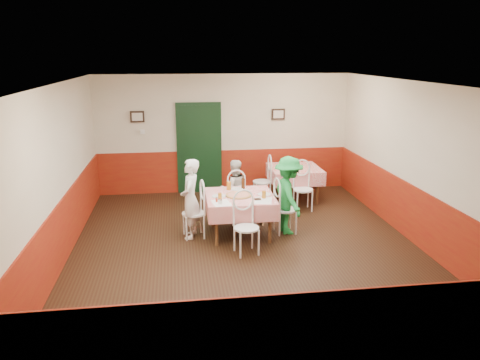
{
  "coord_description": "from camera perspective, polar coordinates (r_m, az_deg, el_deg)",
  "views": [
    {
      "loc": [
        -1.14,
        -7.48,
        3.26
      ],
      "look_at": [
        -0.02,
        0.56,
        1.05
      ],
      "focal_mm": 35.0,
      "sensor_mm": 36.0,
      "label": 1
    }
  ],
  "objects": [
    {
      "name": "back_wall",
      "position": [
        11.2,
        -1.96,
        5.65
      ],
      "size": [
        6.0,
        0.1,
        2.8
      ],
      "primitive_type": "cube",
      "color": "beige",
      "rests_on": "ground"
    },
    {
      "name": "chair_second_b",
      "position": [
        10.04,
        7.7,
        -1.18
      ],
      "size": [
        0.42,
        0.42,
        0.9
      ],
      "primitive_type": null,
      "rotation": [
        0.0,
        0.0,
        -0.0
      ],
      "color": "white",
      "rests_on": "ground"
    },
    {
      "name": "plate_right",
      "position": [
        8.55,
        2.97,
        -1.74
      ],
      "size": [
        0.25,
        0.25,
        0.01
      ],
      "primitive_type": "cylinder",
      "rotation": [
        0.0,
        0.0,
        -0.01
      ],
      "color": "white",
      "rests_on": "main_table"
    },
    {
      "name": "wallet",
      "position": [
        8.25,
        2.16,
        -2.34
      ],
      "size": [
        0.11,
        0.09,
        0.02
      ],
      "primitive_type": "cube",
      "rotation": [
        0.0,
        0.0,
        -0.01
      ],
      "color": "black",
      "rests_on": "main_table"
    },
    {
      "name": "shaker_a",
      "position": [
        8.03,
        -2.53,
        -2.6
      ],
      "size": [
        0.04,
        0.04,
        0.09
      ],
      "primitive_type": "cylinder",
      "rotation": [
        0.0,
        0.0,
        -0.01
      ],
      "color": "silver",
      "rests_on": "main_table"
    },
    {
      "name": "shaker_b",
      "position": [
        7.99,
        -2.31,
        -2.7
      ],
      "size": [
        0.04,
        0.04,
        0.09
      ],
      "primitive_type": "cylinder",
      "rotation": [
        0.0,
        0.0,
        -0.01
      ],
      "color": "silver",
      "rests_on": "main_table"
    },
    {
      "name": "main_table",
      "position": [
        8.62,
        0.0,
        -4.33
      ],
      "size": [
        1.23,
        1.23,
        0.77
      ],
      "primitive_type": "cube",
      "rotation": [
        0.0,
        0.0,
        -0.01
      ],
      "color": "red",
      "rests_on": "ground"
    },
    {
      "name": "shaker_c",
      "position": [
        8.12,
        -2.86,
        -2.41
      ],
      "size": [
        0.04,
        0.04,
        0.09
      ],
      "primitive_type": "cylinder",
      "rotation": [
        0.0,
        0.0,
        -0.01
      ],
      "color": "#B23319",
      "rests_on": "main_table"
    },
    {
      "name": "chair_far",
      "position": [
        9.4,
        -0.66,
        -2.18
      ],
      "size": [
        0.45,
        0.45,
        0.9
      ],
      "primitive_type": null,
      "rotation": [
        0.0,
        0.0,
        3.22
      ],
      "color": "white",
      "rests_on": "ground"
    },
    {
      "name": "wainscot_front",
      "position": [
        4.99,
        7.02,
        -18.5
      ],
      "size": [
        6.0,
        0.03,
        1.0
      ],
      "primitive_type": "cube",
      "color": "maroon",
      "rests_on": "ground"
    },
    {
      "name": "chair_second_a",
      "position": [
        10.57,
        2.71,
        -0.21
      ],
      "size": [
        0.42,
        0.42,
        0.9
      ],
      "primitive_type": null,
      "rotation": [
        0.0,
        0.0,
        -1.57
      ],
      "color": "white",
      "rests_on": "ground"
    },
    {
      "name": "picture_left",
      "position": [
        11.06,
        -12.41,
        7.54
      ],
      "size": [
        0.32,
        0.03,
        0.26
      ],
      "primitive_type": "cube",
      "color": "black",
      "rests_on": "back_wall"
    },
    {
      "name": "door",
      "position": [
        11.17,
        -4.99,
        3.75
      ],
      "size": [
        0.96,
        0.06,
        2.1
      ],
      "primitive_type": "cube",
      "color": "black",
      "rests_on": "ground"
    },
    {
      "name": "chair_near",
      "position": [
        7.81,
        0.8,
        -5.89
      ],
      "size": [
        0.49,
        0.49,
        0.9
      ],
      "primitive_type": null,
      "rotation": [
        0.0,
        0.0,
        0.18
      ],
      "color": "white",
      "rests_on": "ground"
    },
    {
      "name": "ceiling",
      "position": [
        7.58,
        0.76,
        11.74
      ],
      "size": [
        7.0,
        7.0,
        0.0
      ],
      "primitive_type": "plane",
      "color": "white",
      "rests_on": "back_wall"
    },
    {
      "name": "glass_c",
      "position": [
        8.83,
        -1.37,
        -0.71
      ],
      "size": [
        0.09,
        0.09,
        0.16
      ],
      "primitive_type": "cylinder",
      "rotation": [
        0.0,
        0.0,
        -0.01
      ],
      "color": "#BF7219",
      "rests_on": "main_table"
    },
    {
      "name": "diner_left",
      "position": [
        8.45,
        -6.07,
        -2.31
      ],
      "size": [
        0.45,
        0.59,
        1.46
      ],
      "primitive_type": "imported",
      "rotation": [
        0.0,
        0.0,
        -1.77
      ],
      "color": "gray",
      "rests_on": "ground"
    },
    {
      "name": "diner_right",
      "position": [
        8.67,
        5.92,
        -1.87
      ],
      "size": [
        0.64,
        0.99,
        1.45
      ],
      "primitive_type": "imported",
      "rotation": [
        0.0,
        0.0,
        1.69
      ],
      "color": "gray",
      "rests_on": "ground"
    },
    {
      "name": "menu_left",
      "position": [
        8.08,
        -2.28,
        -2.81
      ],
      "size": [
        0.35,
        0.44,
        0.0
      ],
      "primitive_type": "cube",
      "rotation": [
        0.0,
        0.0,
        0.13
      ],
      "color": "white",
      "rests_on": "main_table"
    },
    {
      "name": "glass_a",
      "position": [
        8.22,
        -2.46,
        -2.04
      ],
      "size": [
        0.07,
        0.07,
        0.12
      ],
      "primitive_type": "cylinder",
      "rotation": [
        0.0,
        0.0,
        -0.01
      ],
      "color": "#BF7219",
      "rests_on": "main_table"
    },
    {
      "name": "menu_right",
      "position": [
        8.22,
        2.83,
        -2.5
      ],
      "size": [
        0.38,
        0.46,
        0.0
      ],
      "primitive_type": "cube",
      "rotation": [
        0.0,
        0.0,
        -0.22
      ],
      "color": "white",
      "rests_on": "main_table"
    },
    {
      "name": "glass_b",
      "position": [
        8.33,
        2.93,
        -1.8
      ],
      "size": [
        0.07,
        0.07,
        0.13
      ],
      "primitive_type": "cylinder",
      "rotation": [
        0.0,
        0.0,
        -0.01
      ],
      "color": "#BF7219",
      "rests_on": "main_table"
    },
    {
      "name": "chair_right",
      "position": [
        8.74,
        5.55,
        -3.61
      ],
      "size": [
        0.46,
        0.46,
        0.9
      ],
      "primitive_type": null,
      "rotation": [
        0.0,
        0.0,
        1.68
      ],
      "color": "white",
      "rests_on": "ground"
    },
    {
      "name": "right_wall",
      "position": [
        8.75,
        20.55,
        1.96
      ],
      "size": [
        0.1,
        7.0,
        2.8
      ],
      "primitive_type": "cube",
      "color": "beige",
      "rests_on": "ground"
    },
    {
      "name": "plate_far",
      "position": [
        8.88,
        -0.43,
        -1.08
      ],
      "size": [
        0.25,
        0.25,
        0.01
      ],
      "primitive_type": "cylinder",
      "rotation": [
        0.0,
        0.0,
        -0.01
      ],
      "color": "white",
      "rests_on": "main_table"
    },
    {
      "name": "wainscot_right",
      "position": [
        8.98,
        19.94,
        -3.63
      ],
      "size": [
        0.03,
        7.0,
        1.0
      ],
      "primitive_type": "cube",
      "color": "maroon",
      "rests_on": "ground"
    },
    {
      "name": "left_wall",
      "position": [
        7.93,
        -21.23,
        0.6
      ],
      "size": [
        0.1,
        7.0,
        2.8
      ],
      "primitive_type": "cube",
      "color": "beige",
      "rests_on": "ground"
    },
    {
      "name": "beer_bottle",
      "position": [
        8.88,
        0.38,
        -0.32
      ],
      "size": [
        0.07,
        0.07,
        0.24
      ],
      "primitive_type": "cylinder",
      "rotation": [
        0.0,
        0.0,
        -0.01
      ],
      "color": "#381C0A",
      "rests_on": "main_table"
    },
    {
      "name": "floor",
      "position": [
        8.24,
        0.7,
        -8.08
      ],
      "size": [
        7.0,
        7.0,
        0.0
      ],
      "primitive_type": "plane",
      "color": "black",
      "rests_on": "ground"
    },
    {
      "name": "diner_far",
      "position": [
        9.4,
        -0.7,
        -1.16
      ],
      "size": [
        0.64,
        0.53,
        1.22
      ],
      "primitive_type": "imported",
      "rotation": [
        0.0,
        0.0,
        3.27
      ],
      "color": "gray",
      "rests_on": "ground"
    },
    {
      "name": "chair_left",
      "position": [
        8.54,
        -5.68,
        -4.08
      ],
      "size": [
        0.47,
        0.47,
        0.9
      ],
      "primitive_type": null,
      "rotation": [
        0.0,
        0.0,
        -1.45
      ],
      "color": "white",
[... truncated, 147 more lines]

